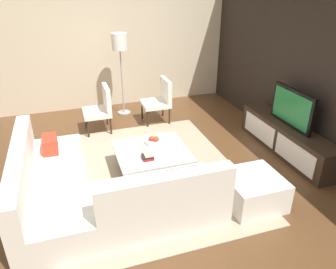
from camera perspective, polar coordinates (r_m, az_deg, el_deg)
The scene contains 14 objects.
ground_plane at distance 4.85m, azimuth -3.62°, elevation -7.45°, with size 14.00×14.00×0.00m, color brown.
feature_wall_back at distance 5.52m, azimuth 24.61°, elevation 10.45°, with size 6.40×0.12×2.80m, color black.
side_wall_left at distance 7.32m, azimuth -9.11°, elevation 15.85°, with size 0.12×5.20×2.80m, color beige.
area_rug at distance 4.93m, azimuth -3.93°, elevation -6.79°, with size 3.30×2.71×0.01m, color tan.
media_console at distance 5.71m, azimuth 20.20°, elevation -0.72°, with size 2.09×0.44×0.50m.
television at distance 5.50m, azimuth 21.09°, elevation 4.42°, with size 0.95×0.06×0.61m.
sectional_couch at distance 4.17m, azimuth -13.37°, elevation -9.75°, with size 2.28×2.39×0.83m.
coffee_table at distance 4.84m, azimuth -2.85°, elevation -4.65°, with size 0.99×1.04×0.38m.
accent_chair_near at distance 6.18m, azimuth -11.71°, elevation 4.91°, with size 0.56×0.50×0.87m.
floor_lamp at distance 6.70m, azimuth -8.51°, elevation 15.08°, with size 0.32×0.32×1.68m.
ottoman at distance 4.36m, azimuth 14.72°, elevation -9.50°, with size 0.70×0.70×0.40m, color white.
fruit_bowl at distance 4.91m, azimuth -2.39°, elevation -1.14°, with size 0.28×0.28×0.13m.
accent_chair_far at distance 6.48m, azimuth -1.43°, elevation 6.43°, with size 0.53×0.53×0.87m.
book_stack at distance 4.52m, azimuth -3.60°, elevation -3.80°, with size 0.19×0.15×0.09m.
Camera 1 is at (3.91, -0.97, 2.69)m, focal length 34.48 mm.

